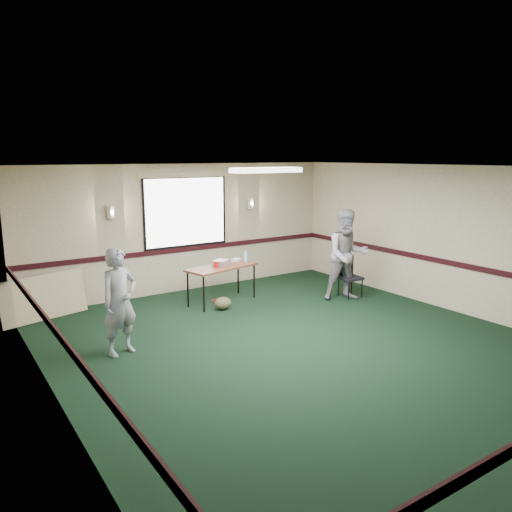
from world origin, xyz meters
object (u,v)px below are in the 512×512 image
person_right (347,255)px  folding_table (222,269)px  person_left (120,302)px  projector (221,263)px  conference_chair (348,273)px

person_right → folding_table: bearing=174.9°
folding_table → person_left: (-2.54, -1.46, 0.11)m
projector → person_left: bearing=175.9°
person_left → folding_table: bearing=12.5°
conference_chair → folding_table: bearing=162.7°
projector → person_left: size_ratio=0.19×
folding_table → person_left: size_ratio=0.98×
projector → conference_chair: bearing=-60.9°
folding_table → projector: (0.04, 0.09, 0.10)m
projector → person_left: 3.01m
person_left → person_right: person_right is taller
projector → conference_chair: (2.36, -1.14, -0.30)m
projector → folding_table: bearing=-148.7°
projector → conference_chair: size_ratio=0.37×
folding_table → conference_chair: conference_chair is taller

